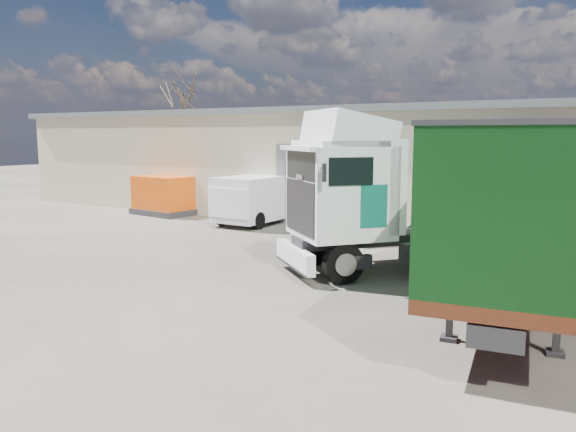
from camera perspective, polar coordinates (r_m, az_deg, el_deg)
The scene contains 7 objects.
ground at distance 15.81m, azimuth -7.46°, elevation -6.61°, with size 120.00×120.00×0.00m, color #2B2723.
warehouse at distance 32.04m, azimuth 1.39°, elevation 5.77°, with size 30.60×12.60×5.42m.
bare_tree at distance 42.35m, azimuth -10.65°, elevation 13.35°, with size 4.00×4.00×9.60m.
tractor_unit at distance 16.72m, azimuth 8.17°, elevation 1.15°, with size 6.62×6.92×4.74m.
box_trailer at distance 15.26m, azimuth 22.04°, elevation 2.23°, with size 4.15×13.02×4.25m.
panel_van at distance 25.96m, azimuth -2.81°, elevation 1.80°, with size 2.36×5.41×2.18m.
orange_skip at distance 29.33m, azimuth -12.58°, elevation 1.81°, with size 3.38×2.38×1.96m.
Camera 1 is at (9.35, -12.10, 4.02)m, focal length 35.00 mm.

